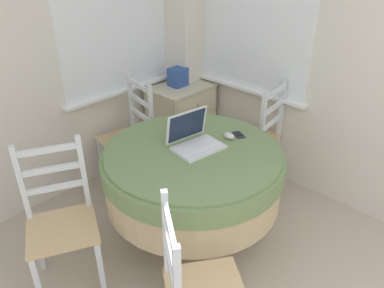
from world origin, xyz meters
name	(u,v)px	position (x,y,z in m)	size (l,w,h in m)	color
corner_room_shell	(236,61)	(1.12, 2.13, 1.28)	(4.17, 5.23, 2.55)	beige
round_dining_table	(193,171)	(0.77, 2.18, 0.57)	(1.24, 1.24, 0.73)	#4C3D2D
laptop	(194,140)	(0.81, 2.21, 0.79)	(0.36, 0.31, 0.24)	silver
computer_mouse	(229,136)	(1.06, 2.11, 0.76)	(0.06, 0.09, 0.04)	silver
cell_phone	(239,135)	(1.15, 2.09, 0.74)	(0.10, 0.12, 0.01)	#2D2D33
dining_chair_near_back_window	(130,137)	(0.91, 3.07, 0.45)	(0.47, 0.48, 0.96)	tan
dining_chair_near_right_window	(256,137)	(1.67, 2.27, 0.45)	(0.46, 0.44, 0.96)	tan
dining_chair_left_flank	(61,222)	(-0.08, 2.50, 0.45)	(0.55, 0.54, 0.96)	tan
corner_cabinet	(181,120)	(1.58, 3.11, 0.37)	(0.59, 0.47, 0.74)	beige
storage_box	(178,77)	(1.57, 3.13, 0.82)	(0.16, 0.14, 0.17)	#2D4C93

